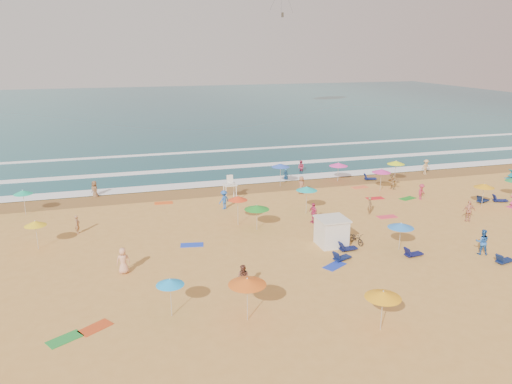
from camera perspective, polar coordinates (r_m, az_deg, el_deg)
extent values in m
plane|color=gold|center=(41.54, 6.30, -3.89)|extent=(220.00, 220.00, 0.00)
cube|color=#0C4756|center=(121.73, -9.09, 9.36)|extent=(220.00, 140.00, 0.18)
plane|color=olive|center=(52.73, 1.14, 0.60)|extent=(220.00, 220.00, 0.00)
cube|color=white|center=(55.01, 0.36, 1.37)|extent=(200.00, 2.20, 0.05)
cube|color=white|center=(61.55, -1.50, 2.98)|extent=(200.00, 1.60, 0.05)
cube|color=white|center=(71.04, -3.57, 4.76)|extent=(200.00, 1.20, 0.05)
cube|color=silver|center=(37.56, 8.62, -4.59)|extent=(2.00, 2.00, 2.00)
cube|color=silver|center=(37.20, 8.69, -3.06)|extent=(2.20, 2.20, 0.12)
imported|color=black|center=(38.32, 11.37, -5.21)|extent=(0.86, 1.71, 0.86)
cone|color=#17BEB7|center=(43.99, 5.83, 0.41)|extent=(1.86, 1.86, 0.35)
cone|color=#307EDA|center=(37.46, 16.23, -3.67)|extent=(1.88, 1.88, 0.35)
cone|color=#FF38AC|center=(55.23, 9.40, 3.13)|extent=(2.03, 2.03, 0.35)
cone|color=#1DA4F8|center=(27.73, -9.80, -10.08)|extent=(1.54, 1.54, 0.35)
cone|color=yellow|center=(39.41, -23.93, -3.29)|extent=(1.56, 1.56, 0.35)
cone|color=#FCA515|center=(26.90, 14.33, -11.27)|extent=(1.89, 1.89, 0.35)
cone|color=#EA349F|center=(52.05, 14.14, 2.37)|extent=(1.90, 1.90, 0.35)
cone|color=#EB3F18|center=(40.86, -2.10, -0.69)|extent=(1.60, 1.60, 0.35)
cone|color=orange|center=(49.88, 24.63, 0.68)|extent=(1.79, 1.79, 0.35)
cone|color=#E5FA1A|center=(55.70, 15.70, 3.27)|extent=(1.85, 1.85, 0.35)
cone|color=#16B687|center=(47.94, -25.09, -0.01)|extent=(1.61, 1.61, 0.35)
cone|color=orange|center=(26.84, -1.01, -10.18)|extent=(2.05, 2.05, 0.35)
cone|color=blue|center=(52.45, 2.82, 3.08)|extent=(1.91, 1.91, 0.35)
cone|color=#229427|center=(39.91, 0.10, -1.75)|extent=(2.02, 2.02, 0.35)
cube|color=#0E1A49|center=(35.42, 9.83, -7.41)|extent=(1.41, 0.96, 0.34)
cube|color=#0D1545|center=(37.05, 10.50, -6.36)|extent=(1.33, 0.65, 0.34)
cube|color=#0F134C|center=(37.21, 17.58, -6.78)|extent=(1.36, 0.71, 0.34)
cube|color=#0E1D4A|center=(38.46, 26.56, -7.03)|extent=(1.39, 0.83, 0.34)
cube|color=#101850|center=(52.96, 26.14, -0.86)|extent=(1.40, 0.90, 0.34)
cube|color=#0E1C47|center=(52.15, 24.51, -0.90)|extent=(1.41, 0.95, 0.34)
cube|color=#0F1A4E|center=(56.83, 12.94, 1.51)|extent=(1.38, 0.80, 0.34)
cube|color=#D0441A|center=(28.54, -17.87, -14.53)|extent=(1.89, 1.66, 0.03)
cube|color=blue|center=(37.77, -7.33, -6.02)|extent=(1.82, 1.15, 0.03)
cube|color=#238E36|center=(28.07, -21.04, -15.42)|extent=(1.90, 1.59, 0.03)
cube|color=#F3581B|center=(48.08, -10.52, -1.23)|extent=(1.75, 0.97, 0.03)
cube|color=#F2394F|center=(44.94, 14.76, -2.75)|extent=(1.71, 0.87, 0.03)
cube|color=red|center=(50.08, 13.45, -0.70)|extent=(1.74, 0.95, 0.03)
cube|color=#1E38BE|center=(34.49, 8.97, -8.32)|extent=(1.90, 1.60, 0.03)
cube|color=#228924|center=(50.87, 16.93, -0.70)|extent=(1.88, 1.33, 0.03)
cube|color=#F8673A|center=(53.66, 11.76, 0.54)|extent=(1.81, 1.10, 0.03)
imported|color=#E49E77|center=(33.84, -14.94, -7.59)|extent=(0.88, 0.59, 1.77)
imported|color=brown|center=(30.49, -1.44, -9.83)|extent=(1.04, 1.02, 1.69)
imported|color=tan|center=(53.65, 15.40, 1.11)|extent=(0.98, 1.45, 1.50)
imported|color=#B82E47|center=(50.82, 18.38, 0.03)|extent=(1.14, 0.96, 1.53)
imported|color=brown|center=(45.13, 12.89, -1.53)|extent=(0.58, 0.67, 1.55)
imported|color=tan|center=(45.79, 23.17, -2.02)|extent=(1.15, 0.72, 1.83)
imported|color=brown|center=(51.67, -17.95, 0.22)|extent=(0.96, 1.07, 1.84)
imported|color=#265FB3|center=(39.04, 24.45, -5.21)|extent=(1.14, 1.05, 1.87)
imported|color=#CA3266|center=(42.13, 6.55, -2.37)|extent=(0.66, 1.08, 1.72)
imported|color=#B32C4B|center=(59.03, 5.17, 2.82)|extent=(0.94, 1.01, 1.65)
imported|color=#966245|center=(50.28, 5.20, 0.81)|extent=(0.67, 0.94, 1.80)
imported|color=blue|center=(45.44, -3.68, -0.88)|extent=(1.30, 1.13, 1.75)
imported|color=#986946|center=(41.93, -19.73, -3.51)|extent=(0.47, 0.61, 1.50)
imported|color=tan|center=(60.96, 18.84, 2.72)|extent=(1.21, 0.80, 1.76)
imported|color=#2466AC|center=(55.26, 3.43, 1.87)|extent=(0.67, 0.64, 1.55)
cube|color=#3F3326|center=(104.27, 3.05, 19.56)|extent=(0.40, 0.30, 0.90)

